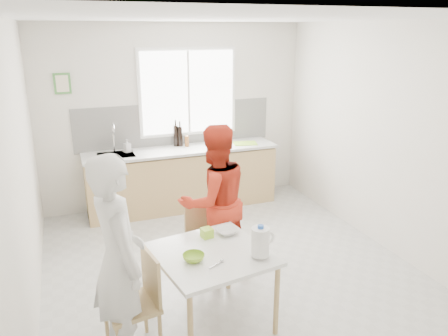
{
  "coord_description": "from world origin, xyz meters",
  "views": [
    {
      "loc": [
        -1.6,
        -4.08,
        2.6
      ],
      "look_at": [
        0.01,
        0.2,
        1.14
      ],
      "focal_mm": 35.0,
      "sensor_mm": 36.0,
      "label": 1
    }
  ],
  "objects_px": {
    "chair_left": "(139,299)",
    "person_white": "(119,261)",
    "dining_table": "(212,260)",
    "chair_far": "(205,235)",
    "wine_bottle_a": "(176,136)",
    "milk_jug": "(261,241)",
    "wine_bottle_b": "(180,136)",
    "bowl_green": "(194,257)",
    "bowl_white": "(227,231)",
    "person_red": "(214,201)"
  },
  "relations": [
    {
      "from": "milk_jug",
      "to": "bowl_white",
      "type": "bearing_deg",
      "value": 92.61
    },
    {
      "from": "dining_table",
      "to": "chair_far",
      "type": "bearing_deg",
      "value": 75.99
    },
    {
      "from": "dining_table",
      "to": "wine_bottle_a",
      "type": "xyz_separation_m",
      "value": [
        0.46,
        2.96,
        0.43
      ]
    },
    {
      "from": "dining_table",
      "to": "bowl_white",
      "type": "bearing_deg",
      "value": 49.08
    },
    {
      "from": "bowl_white",
      "to": "milk_jug",
      "type": "height_order",
      "value": "milk_jug"
    },
    {
      "from": "dining_table",
      "to": "chair_far",
      "type": "xyz_separation_m",
      "value": [
        0.21,
        0.86,
        -0.19
      ]
    },
    {
      "from": "bowl_white",
      "to": "wine_bottle_b",
      "type": "distance_m",
      "value": 2.67
    },
    {
      "from": "bowl_green",
      "to": "bowl_white",
      "type": "height_order",
      "value": "bowl_green"
    },
    {
      "from": "wine_bottle_b",
      "to": "chair_left",
      "type": "bearing_deg",
      "value": -111.38
    },
    {
      "from": "wine_bottle_a",
      "to": "bowl_green",
      "type": "bearing_deg",
      "value": -102.0
    },
    {
      "from": "milk_jug",
      "to": "wine_bottle_a",
      "type": "bearing_deg",
      "value": 79.07
    },
    {
      "from": "person_white",
      "to": "person_red",
      "type": "distance_m",
      "value": 1.5
    },
    {
      "from": "chair_left",
      "to": "wine_bottle_a",
      "type": "height_order",
      "value": "wine_bottle_a"
    },
    {
      "from": "bowl_green",
      "to": "milk_jug",
      "type": "height_order",
      "value": "milk_jug"
    },
    {
      "from": "person_white",
      "to": "bowl_white",
      "type": "height_order",
      "value": "person_white"
    },
    {
      "from": "dining_table",
      "to": "milk_jug",
      "type": "xyz_separation_m",
      "value": [
        0.37,
        -0.22,
        0.23
      ]
    },
    {
      "from": "chair_far",
      "to": "wine_bottle_b",
      "type": "distance_m",
      "value": 2.18
    },
    {
      "from": "chair_far",
      "to": "wine_bottle_b",
      "type": "bearing_deg",
      "value": 72.43
    },
    {
      "from": "dining_table",
      "to": "chair_far",
      "type": "height_order",
      "value": "chair_far"
    },
    {
      "from": "chair_left",
      "to": "chair_far",
      "type": "distance_m",
      "value": 1.32
    },
    {
      "from": "dining_table",
      "to": "chair_far",
      "type": "relative_size",
      "value": 1.3
    },
    {
      "from": "dining_table",
      "to": "chair_left",
      "type": "relative_size",
      "value": 1.24
    },
    {
      "from": "milk_jug",
      "to": "wine_bottle_a",
      "type": "distance_m",
      "value": 3.19
    },
    {
      "from": "chair_left",
      "to": "milk_jug",
      "type": "bearing_deg",
      "value": 74.44
    },
    {
      "from": "dining_table",
      "to": "wine_bottle_b",
      "type": "distance_m",
      "value": 3.01
    },
    {
      "from": "dining_table",
      "to": "bowl_white",
      "type": "xyz_separation_m",
      "value": [
        0.26,
        0.3,
        0.1
      ]
    },
    {
      "from": "wine_bottle_b",
      "to": "chair_far",
      "type": "bearing_deg",
      "value": -98.29
    },
    {
      "from": "dining_table",
      "to": "wine_bottle_a",
      "type": "bearing_deg",
      "value": 81.22
    },
    {
      "from": "dining_table",
      "to": "chair_far",
      "type": "distance_m",
      "value": 0.91
    },
    {
      "from": "person_red",
      "to": "bowl_white",
      "type": "xyz_separation_m",
      "value": [
        -0.07,
        -0.55,
        -0.09
      ]
    },
    {
      "from": "person_red",
      "to": "wine_bottle_b",
      "type": "xyz_separation_m",
      "value": [
        0.19,
        2.08,
        0.23
      ]
    },
    {
      "from": "person_white",
      "to": "bowl_white",
      "type": "xyz_separation_m",
      "value": [
        1.07,
        0.43,
        -0.12
      ]
    },
    {
      "from": "chair_left",
      "to": "chair_far",
      "type": "bearing_deg",
      "value": 128.19
    },
    {
      "from": "person_white",
      "to": "wine_bottle_a",
      "type": "bearing_deg",
      "value": -31.56
    },
    {
      "from": "chair_far",
      "to": "wine_bottle_a",
      "type": "distance_m",
      "value": 2.2
    },
    {
      "from": "chair_left",
      "to": "person_white",
      "type": "distance_m",
      "value": 0.42
    },
    {
      "from": "chair_left",
      "to": "wine_bottle_a",
      "type": "relative_size",
      "value": 2.74
    },
    {
      "from": "person_white",
      "to": "chair_left",
      "type": "bearing_deg",
      "value": -90.0
    },
    {
      "from": "dining_table",
      "to": "milk_jug",
      "type": "relative_size",
      "value": 3.89
    },
    {
      "from": "wine_bottle_b",
      "to": "person_white",
      "type": "bearing_deg",
      "value": -113.4
    },
    {
      "from": "chair_left",
      "to": "milk_jug",
      "type": "xyz_separation_m",
      "value": [
        1.04,
        -0.11,
        0.39
      ]
    },
    {
      "from": "bowl_green",
      "to": "wine_bottle_a",
      "type": "distance_m",
      "value": 3.13
    },
    {
      "from": "dining_table",
      "to": "bowl_white",
      "type": "distance_m",
      "value": 0.4
    },
    {
      "from": "wine_bottle_a",
      "to": "dining_table",
      "type": "bearing_deg",
      "value": -98.78
    },
    {
      "from": "dining_table",
      "to": "person_red",
      "type": "height_order",
      "value": "person_red"
    },
    {
      "from": "chair_left",
      "to": "wine_bottle_b",
      "type": "height_order",
      "value": "wine_bottle_b"
    },
    {
      "from": "dining_table",
      "to": "wine_bottle_b",
      "type": "xyz_separation_m",
      "value": [
        0.52,
        2.93,
        0.42
      ]
    },
    {
      "from": "chair_left",
      "to": "bowl_white",
      "type": "relative_size",
      "value": 4.25
    },
    {
      "from": "chair_left",
      "to": "person_red",
      "type": "xyz_separation_m",
      "value": [
        1.0,
        0.96,
        0.36
      ]
    },
    {
      "from": "chair_far",
      "to": "person_red",
      "type": "relative_size",
      "value": 0.5
    }
  ]
}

